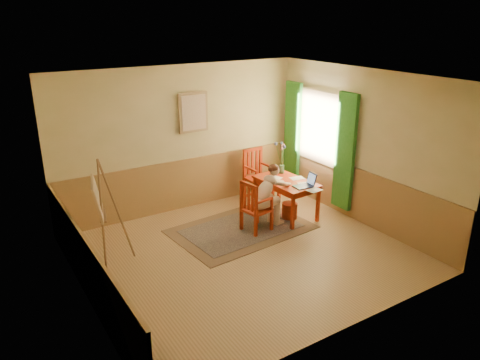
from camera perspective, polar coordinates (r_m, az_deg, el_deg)
room at (r=6.99m, az=0.67°, el=1.01°), size 5.04×4.54×2.84m
wainscot at (r=7.95m, az=-2.48°, el=-3.54°), size 5.00×4.50×1.00m
window at (r=9.26m, az=9.62°, el=5.16°), size 0.12×2.01×2.20m
wall_portrait at (r=8.83m, az=-5.79°, el=8.32°), size 0.60×0.05×0.76m
rug at (r=8.34m, az=0.18°, el=-6.07°), size 2.52×1.79×0.02m
table at (r=8.69m, az=5.71°, el=-0.59°), size 0.79×1.24×0.72m
chair_left at (r=8.08m, az=1.84°, el=-3.34°), size 0.50×0.48×0.95m
chair_back at (r=9.50m, az=2.13°, el=0.67°), size 0.48×0.50×1.06m
figure at (r=8.19m, az=3.43°, el=-1.72°), size 0.89×0.45×1.17m
laptop at (r=8.39m, az=8.16°, el=-0.47°), size 0.40×0.26×0.24m
papers at (r=8.56m, az=7.16°, el=-0.31°), size 0.67×1.11×0.00m
vase at (r=8.96m, az=5.16°, el=2.61°), size 0.21×0.31×0.62m
wastebasket at (r=8.76m, az=6.16°, el=-3.81°), size 0.34×0.34×0.31m
easel at (r=7.24m, az=-16.97°, el=-2.65°), size 0.63×0.75×1.68m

